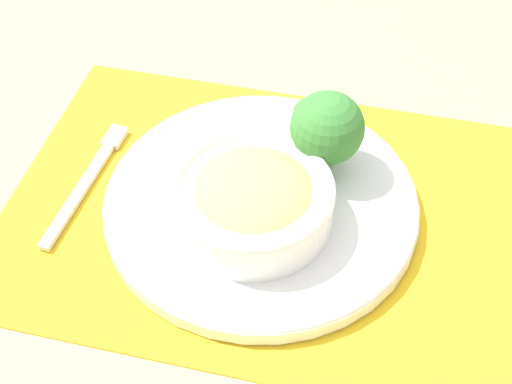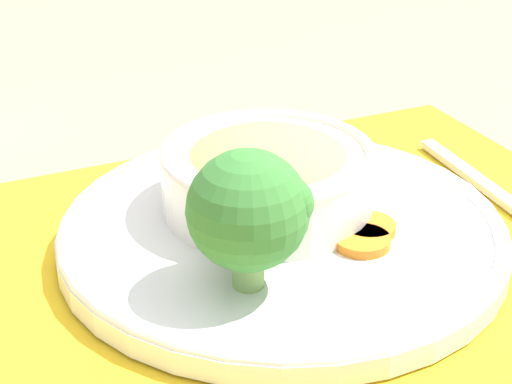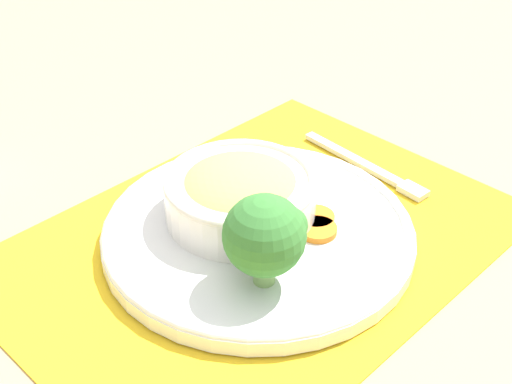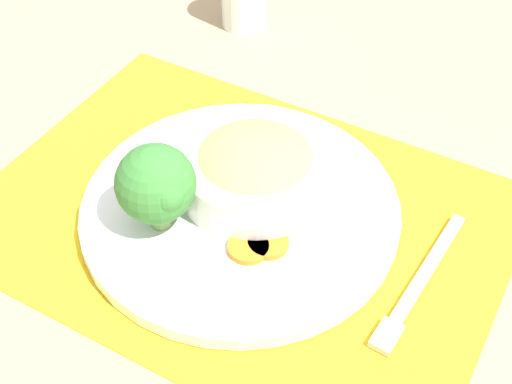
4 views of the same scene
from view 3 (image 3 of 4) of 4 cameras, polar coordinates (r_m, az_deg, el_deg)
ground_plane at (r=0.74m, az=0.17°, el=-4.11°), size 4.00×4.00×0.00m
placemat at (r=0.74m, az=0.18°, el=-3.99°), size 0.54×0.41×0.00m
plate at (r=0.73m, az=0.18°, el=-3.17°), size 0.32×0.32×0.02m
bowl at (r=0.73m, az=-1.13°, el=-0.02°), size 0.16×0.16×0.06m
broccoli_floret at (r=0.63m, az=0.74°, el=-3.49°), size 0.08×0.08×0.09m
carrot_slice_near at (r=0.72m, az=4.96°, el=-3.02°), size 0.04×0.04×0.01m
carrot_slice_middle at (r=0.74m, az=4.79°, el=-2.08°), size 0.04×0.04×0.01m
fork at (r=0.85m, az=9.49°, el=1.72°), size 0.02×0.18×0.01m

